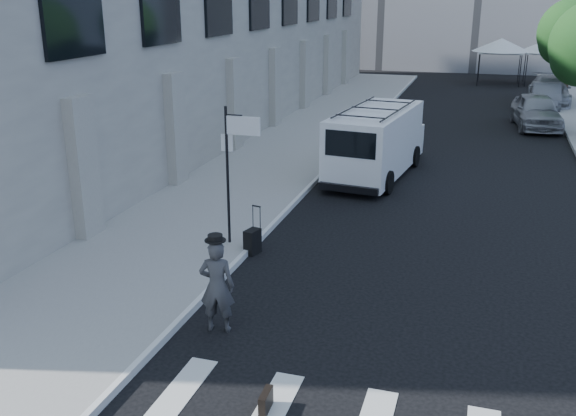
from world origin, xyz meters
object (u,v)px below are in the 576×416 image
Objects in this scene: cargo_van at (377,142)px; parked_car_b at (546,96)px; briefcase at (266,401)px; parked_car_a at (536,111)px; businessman at (217,286)px; parked_car_c at (549,91)px; suitcase at (252,241)px.

cargo_van is 18.18m from parked_car_b.
parked_car_b is at bearing 74.59° from cargo_van.
briefcase is 0.09× the size of parked_car_a.
parked_car_b is (7.76, 28.89, -0.23)m from businessman.
parked_car_c is (8.00, 30.27, -0.12)m from businessman.
briefcase is at bearing -99.36° from parked_car_c.
parked_car_c reaches higher than briefcase.
parked_car_a is 7.58m from parked_car_c.
parked_car_b reaches higher than briefcase.
suitcase reaches higher than briefcase.
businessman is at bearing -65.44° from suitcase.
businessman is at bearing -102.88° from parked_car_b.
briefcase is 25.46m from parked_car_a.
businessman is 2.85m from briefcase.
businessman is 0.29× the size of cargo_van.
suitcase is at bearing -90.90° from businessman.
parked_car_c reaches higher than suitcase.
parked_car_a is (5.20, 24.91, 0.66)m from briefcase.
parked_car_a reaches higher than suitcase.
parked_car_c is (0.24, 1.38, 0.11)m from parked_car_b.
businessman is at bearing 126.55° from briefcase.
businessman is at bearing -88.22° from cargo_van.
parked_car_a is at bearing -96.63° from parked_car_c.
suitcase is 0.25× the size of parked_car_a.
suitcase is 26.46m from parked_car_b.
briefcase is 0.07× the size of cargo_van.
parked_car_a reaches higher than parked_car_b.
suitcase is at bearing -106.50° from parked_car_b.
suitcase is 20.42m from parked_car_a.
suitcase is (-0.70, 3.82, -0.61)m from businessman.
parked_car_c is at bearing 85.97° from suitcase.
cargo_van is at bearing -109.42° from parked_car_c.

